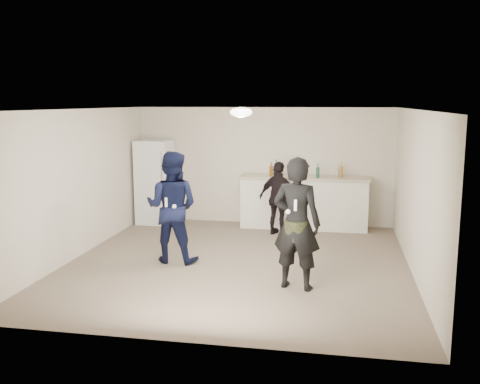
% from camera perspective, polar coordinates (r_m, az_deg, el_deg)
% --- Properties ---
extents(floor, '(6.00, 6.00, 0.00)m').
position_cam_1_polar(floor, '(8.87, -0.24, -7.56)').
color(floor, '#6B5B4C').
rests_on(floor, ground).
extents(ceiling, '(6.00, 6.00, 0.00)m').
position_cam_1_polar(ceiling, '(8.48, -0.25, 8.81)').
color(ceiling, silver).
rests_on(ceiling, wall_back).
extents(wall_back, '(6.00, 0.00, 6.00)m').
position_cam_1_polar(wall_back, '(11.52, 2.54, 2.79)').
color(wall_back, beige).
rests_on(wall_back, floor).
extents(wall_front, '(6.00, 0.00, 6.00)m').
position_cam_1_polar(wall_front, '(5.72, -5.86, -4.30)').
color(wall_front, beige).
rests_on(wall_front, floor).
extents(wall_left, '(0.00, 6.00, 6.00)m').
position_cam_1_polar(wall_left, '(9.48, -16.80, 0.90)').
color(wall_left, beige).
rests_on(wall_left, floor).
extents(wall_right, '(0.00, 6.00, 6.00)m').
position_cam_1_polar(wall_right, '(8.52, 18.25, -0.12)').
color(wall_right, beige).
rests_on(wall_right, floor).
extents(counter, '(2.60, 0.56, 1.05)m').
position_cam_1_polar(counter, '(11.22, 6.82, -1.21)').
color(counter, silver).
rests_on(counter, floor).
extents(counter_top, '(2.68, 0.64, 0.04)m').
position_cam_1_polar(counter_top, '(11.13, 6.88, 1.55)').
color(counter_top, '#C1B196').
rests_on(counter_top, counter).
extents(fridge, '(0.70, 0.70, 1.80)m').
position_cam_1_polar(fridge, '(11.73, -9.05, 1.08)').
color(fridge, white).
rests_on(fridge, floor).
extents(fridge_handle, '(0.02, 0.02, 0.60)m').
position_cam_1_polar(fridge_handle, '(11.24, -8.39, 2.78)').
color(fridge_handle, '#B5B4B8').
rests_on(fridge_handle, fridge).
extents(ceiling_dome, '(0.36, 0.36, 0.16)m').
position_cam_1_polar(ceiling_dome, '(8.77, 0.12, 8.51)').
color(ceiling_dome, white).
rests_on(ceiling_dome, ceiling).
extents(shaker, '(0.08, 0.08, 0.17)m').
position_cam_1_polar(shaker, '(11.27, 3.80, 2.24)').
color(shaker, silver).
rests_on(shaker, counter_top).
extents(man, '(0.92, 0.73, 1.83)m').
position_cam_1_polar(man, '(8.82, -7.28, -1.60)').
color(man, '#0F1740').
rests_on(man, floor).
extents(woman, '(0.77, 0.59, 1.88)m').
position_cam_1_polar(woman, '(7.51, 6.05, -3.36)').
color(woman, black).
rests_on(woman, floor).
extents(camo_shorts, '(0.34, 0.34, 0.28)m').
position_cam_1_polar(camo_shorts, '(7.53, 6.04, -4.03)').
color(camo_shorts, '#343B1B').
rests_on(camo_shorts, woman).
extents(spectator, '(0.93, 0.63, 1.46)m').
position_cam_1_polar(spectator, '(10.57, 4.17, -0.70)').
color(spectator, black).
rests_on(spectator, floor).
extents(remote_man, '(0.04, 0.04, 0.15)m').
position_cam_1_polar(remote_man, '(8.53, -7.87, -1.08)').
color(remote_man, white).
rests_on(remote_man, man).
extents(nunchuk_man, '(0.07, 0.07, 0.07)m').
position_cam_1_polar(nunchuk_man, '(8.53, -7.03, -1.53)').
color(nunchuk_man, white).
rests_on(nunchuk_man, man).
extents(remote_woman, '(0.04, 0.04, 0.15)m').
position_cam_1_polar(remote_woman, '(7.20, 5.94, -1.40)').
color(remote_woman, white).
rests_on(remote_woman, woman).
extents(nunchuk_woman, '(0.07, 0.07, 0.07)m').
position_cam_1_polar(nunchuk_woman, '(7.26, 5.16, -2.11)').
color(nunchuk_woman, white).
rests_on(nunchuk_woman, woman).
extents(bottle_cluster, '(1.50, 0.33, 0.26)m').
position_cam_1_polar(bottle_cluster, '(11.08, 7.20, 2.19)').
color(bottle_cluster, '#9D6216').
rests_on(bottle_cluster, counter_top).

